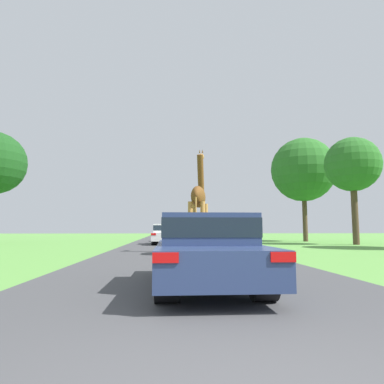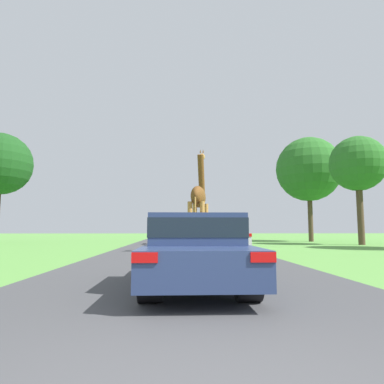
% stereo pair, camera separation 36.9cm
% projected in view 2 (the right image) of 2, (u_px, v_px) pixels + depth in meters
% --- Properties ---
extents(road, '(6.97, 120.00, 0.00)m').
position_uv_depth(road, '(179.00, 241.00, 31.57)').
color(road, '#424244').
rests_on(road, ground).
extents(giraffe_near_road, '(1.01, 2.70, 4.78)m').
position_uv_depth(giraffe_near_road, '(199.00, 201.00, 14.61)').
color(giraffe_near_road, '#B77F3D').
rests_on(giraffe_near_road, ground).
extents(car_lead_maroon, '(1.81, 4.45, 1.35)m').
position_uv_depth(car_lead_maroon, '(195.00, 248.00, 6.46)').
color(car_lead_maroon, navy).
rests_on(car_lead_maroon, ground).
extents(car_queue_right, '(1.79, 4.44, 1.41)m').
position_uv_depth(car_queue_right, '(169.00, 233.00, 24.21)').
color(car_queue_right, silver).
rests_on(car_queue_right, ground).
extents(car_queue_left, '(1.78, 4.21, 1.34)m').
position_uv_depth(car_queue_left, '(175.00, 233.00, 29.58)').
color(car_queue_left, '#144C28').
rests_on(car_queue_left, ground).
extents(car_far_ahead, '(1.94, 4.72, 1.47)m').
position_uv_depth(car_far_ahead, '(224.00, 235.00, 18.26)').
color(car_far_ahead, silver).
rests_on(car_far_ahead, ground).
extents(tree_left_edge, '(3.81, 3.81, 7.50)m').
position_uv_depth(tree_left_edge, '(358.00, 164.00, 23.72)').
color(tree_left_edge, '#4C3828').
rests_on(tree_left_edge, ground).
extents(tree_centre_back, '(4.79, 4.79, 8.50)m').
position_uv_depth(tree_centre_back, '(0.00, 164.00, 26.49)').
color(tree_centre_back, '#4C3828').
rests_on(tree_centre_back, ground).
extents(tree_mid_field, '(5.59, 5.59, 9.06)m').
position_uv_depth(tree_mid_field, '(309.00, 169.00, 29.85)').
color(tree_mid_field, '#4C3828').
rests_on(tree_mid_field, ground).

